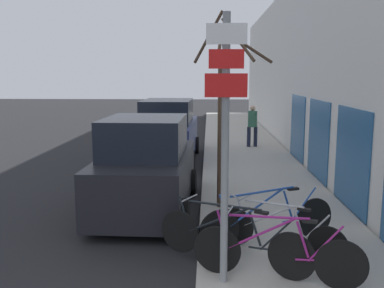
{
  "coord_description": "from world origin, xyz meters",
  "views": [
    {
      "loc": [
        1.16,
        -3.04,
        3.02
      ],
      "look_at": [
        0.79,
        6.45,
        1.48
      ],
      "focal_mm": 40.0,
      "sensor_mm": 36.0,
      "label": 1
    }
  ],
  "objects_px": {
    "bicycle_1": "(232,239)",
    "bicycle_0": "(277,253)",
    "bicycle_3": "(269,221)",
    "parked_car_1": "(168,133)",
    "signpost": "(225,138)",
    "bicycle_2": "(279,232)",
    "parked_car_0": "(146,169)",
    "street_tree": "(223,115)",
    "pedestrian_near": "(252,123)"
  },
  "relations": [
    {
      "from": "bicycle_3",
      "to": "street_tree",
      "type": "xyz_separation_m",
      "value": [
        -0.74,
        2.14,
        1.6
      ]
    },
    {
      "from": "bicycle_1",
      "to": "pedestrian_near",
      "type": "xyz_separation_m",
      "value": [
        1.41,
        11.05,
        0.55
      ]
    },
    {
      "from": "bicycle_3",
      "to": "parked_car_0",
      "type": "bearing_deg",
      "value": 24.78
    },
    {
      "from": "parked_car_0",
      "to": "pedestrian_near",
      "type": "relative_size",
      "value": 2.52
    },
    {
      "from": "parked_car_1",
      "to": "signpost",
      "type": "bearing_deg",
      "value": -78.55
    },
    {
      "from": "bicycle_0",
      "to": "parked_car_1",
      "type": "distance_m",
      "value": 9.57
    },
    {
      "from": "street_tree",
      "to": "bicycle_2",
      "type": "bearing_deg",
      "value": -71.62
    },
    {
      "from": "parked_car_0",
      "to": "street_tree",
      "type": "bearing_deg",
      "value": -0.61
    },
    {
      "from": "bicycle_1",
      "to": "street_tree",
      "type": "relative_size",
      "value": 0.54
    },
    {
      "from": "bicycle_1",
      "to": "bicycle_2",
      "type": "height_order",
      "value": "bicycle_1"
    },
    {
      "from": "signpost",
      "to": "bicycle_0",
      "type": "relative_size",
      "value": 1.56
    },
    {
      "from": "street_tree",
      "to": "bicycle_3",
      "type": "bearing_deg",
      "value": -71.07
    },
    {
      "from": "signpost",
      "to": "street_tree",
      "type": "relative_size",
      "value": 0.87
    },
    {
      "from": "signpost",
      "to": "bicycle_2",
      "type": "height_order",
      "value": "signpost"
    },
    {
      "from": "bicycle_0",
      "to": "pedestrian_near",
      "type": "height_order",
      "value": "pedestrian_near"
    },
    {
      "from": "bicycle_2",
      "to": "parked_car_0",
      "type": "xyz_separation_m",
      "value": [
        -2.53,
        2.62,
        0.44
      ]
    },
    {
      "from": "signpost",
      "to": "bicycle_1",
      "type": "distance_m",
      "value": 1.73
    },
    {
      "from": "street_tree",
      "to": "parked_car_1",
      "type": "bearing_deg",
      "value": 106.7
    },
    {
      "from": "bicycle_2",
      "to": "pedestrian_near",
      "type": "xyz_separation_m",
      "value": [
        0.62,
        10.61,
        0.59
      ]
    },
    {
      "from": "bicycle_3",
      "to": "parked_car_1",
      "type": "xyz_separation_m",
      "value": [
        -2.47,
        7.92,
        0.43
      ]
    },
    {
      "from": "bicycle_3",
      "to": "pedestrian_near",
      "type": "height_order",
      "value": "pedestrian_near"
    },
    {
      "from": "bicycle_2",
      "to": "street_tree",
      "type": "bearing_deg",
      "value": 50.55
    },
    {
      "from": "bicycle_3",
      "to": "parked_car_1",
      "type": "bearing_deg",
      "value": -5.48
    },
    {
      "from": "bicycle_0",
      "to": "parked_car_0",
      "type": "bearing_deg",
      "value": 48.46
    },
    {
      "from": "street_tree",
      "to": "pedestrian_near",
      "type": "bearing_deg",
      "value": 79.68
    },
    {
      "from": "parked_car_0",
      "to": "pedestrian_near",
      "type": "xyz_separation_m",
      "value": [
        3.15,
        8.0,
        0.14
      ]
    },
    {
      "from": "bicycle_2",
      "to": "parked_car_1",
      "type": "bearing_deg",
      "value": 49.39
    },
    {
      "from": "parked_car_0",
      "to": "street_tree",
      "type": "distance_m",
      "value": 2.06
    },
    {
      "from": "bicycle_3",
      "to": "street_tree",
      "type": "relative_size",
      "value": 0.57
    },
    {
      "from": "pedestrian_near",
      "to": "street_tree",
      "type": "relative_size",
      "value": 0.4
    },
    {
      "from": "bicycle_0",
      "to": "pedestrian_near",
      "type": "distance_m",
      "value": 11.58
    },
    {
      "from": "bicycle_0",
      "to": "parked_car_0",
      "type": "xyz_separation_m",
      "value": [
        -2.34,
        3.54,
        0.41
      ]
    },
    {
      "from": "bicycle_3",
      "to": "pedestrian_near",
      "type": "bearing_deg",
      "value": -26.89
    },
    {
      "from": "parked_car_0",
      "to": "parked_car_1",
      "type": "xyz_separation_m",
      "value": [
        -0.06,
        5.72,
        0.03
      ]
    },
    {
      "from": "parked_car_1",
      "to": "pedestrian_near",
      "type": "height_order",
      "value": "parked_car_1"
    },
    {
      "from": "bicycle_1",
      "to": "street_tree",
      "type": "bearing_deg",
      "value": 30.01
    },
    {
      "from": "bicycle_0",
      "to": "parked_car_0",
      "type": "height_order",
      "value": "parked_car_0"
    },
    {
      "from": "bicycle_1",
      "to": "pedestrian_near",
      "type": "height_order",
      "value": "pedestrian_near"
    },
    {
      "from": "bicycle_0",
      "to": "bicycle_3",
      "type": "height_order",
      "value": "bicycle_3"
    },
    {
      "from": "bicycle_2",
      "to": "street_tree",
      "type": "height_order",
      "value": "street_tree"
    },
    {
      "from": "bicycle_1",
      "to": "bicycle_0",
      "type": "bearing_deg",
      "value": -100.3
    },
    {
      "from": "bicycle_0",
      "to": "pedestrian_near",
      "type": "relative_size",
      "value": 1.41
    },
    {
      "from": "parked_car_0",
      "to": "pedestrian_near",
      "type": "distance_m",
      "value": 8.6
    },
    {
      "from": "parked_car_1",
      "to": "bicycle_3",
      "type": "bearing_deg",
      "value": -71.32
    },
    {
      "from": "bicycle_0",
      "to": "street_tree",
      "type": "xyz_separation_m",
      "value": [
        -0.66,
        3.48,
        1.6
      ]
    },
    {
      "from": "parked_car_0",
      "to": "pedestrian_near",
      "type": "height_order",
      "value": "parked_car_0"
    },
    {
      "from": "signpost",
      "to": "parked_car_1",
      "type": "height_order",
      "value": "signpost"
    },
    {
      "from": "bicycle_0",
      "to": "street_tree",
      "type": "relative_size",
      "value": 0.56
    },
    {
      "from": "street_tree",
      "to": "bicycle_0",
      "type": "bearing_deg",
      "value": -79.24
    },
    {
      "from": "pedestrian_near",
      "to": "bicycle_2",
      "type": "bearing_deg",
      "value": 72.62
    }
  ]
}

